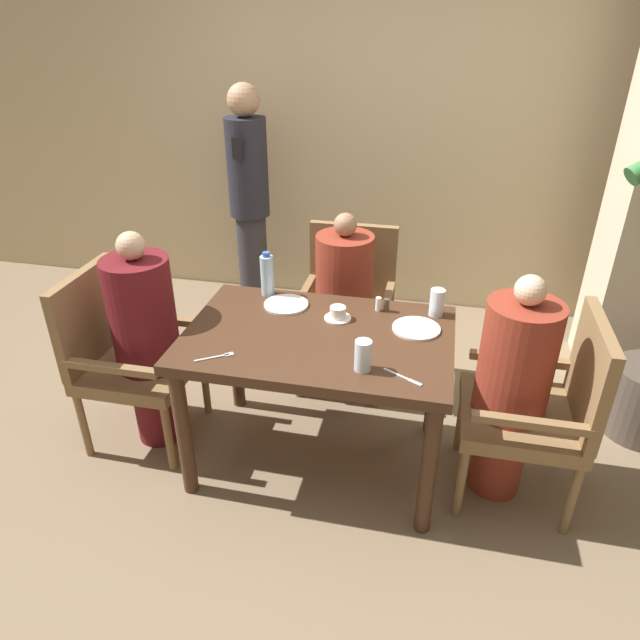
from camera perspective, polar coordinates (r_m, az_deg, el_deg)
name	(u,v)px	position (r m, az deg, el deg)	size (l,w,h in m)	color
ground_plane	(318,457)	(3.04, -0.17, -13.53)	(16.00, 16.00, 0.00)	#7A664C
wall_back	(379,113)	(4.21, 5.91, 19.86)	(8.00, 0.06, 2.80)	#C6B289
dining_table	(318,353)	(2.65, -0.19, -3.33)	(1.22, 0.81, 0.74)	#422819
chair_left_side	(123,352)	(3.07, -19.07, -3.01)	(0.53, 0.53, 0.93)	brown
diner_in_left_chair	(147,340)	(2.96, -16.94, -1.89)	(0.32, 0.32, 1.16)	#5B1419
chair_far_side	(348,300)	(3.41, 2.79, 1.97)	(0.53, 0.53, 0.93)	brown
diner_in_far_chair	(344,303)	(3.26, 2.38, 1.71)	(0.32, 0.32, 1.09)	maroon
chair_right_side	(543,404)	(2.73, 21.37, -7.84)	(0.53, 0.53, 0.93)	brown
diner_in_right_chair	(511,388)	(2.67, 18.57, -6.44)	(0.32, 0.32, 1.12)	maroon
standing_host	(249,199)	(4.07, -7.08, 11.93)	(0.28, 0.31, 1.63)	#2D2D33
plate_main_left	(286,304)	(2.85, -3.40, 1.56)	(0.22, 0.22, 0.01)	white
plate_main_right	(416,328)	(2.67, 9.60, -0.84)	(0.22, 0.22, 0.01)	white
teacup_with_saucer	(338,314)	(2.71, 1.79, 0.62)	(0.13, 0.13, 0.06)	white
water_bottle	(267,275)	(2.92, -5.31, 4.50)	(0.07, 0.07, 0.23)	#A3C6DB
glass_tall_near	(437,302)	(2.78, 11.61, 1.73)	(0.07, 0.07, 0.13)	silver
glass_tall_mid	(363,355)	(2.32, 4.32, -3.56)	(0.07, 0.07, 0.13)	silver
salt_shaker	(378,304)	(2.80, 5.86, 1.60)	(0.03, 0.03, 0.07)	white
pepper_shaker	(386,305)	(2.79, 6.65, 1.48)	(0.03, 0.03, 0.07)	#4C3D2D
fork_beside_plate	(219,356)	(2.47, -10.10, -3.61)	(0.15, 0.11, 0.00)	silver
knife_beside_plate	(404,378)	(2.32, 8.44, -5.73)	(0.17, 0.10, 0.00)	silver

